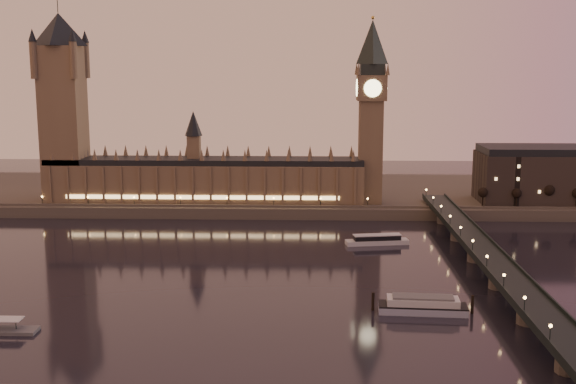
% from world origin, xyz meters
% --- Properties ---
extents(ground, '(700.00, 700.00, 0.00)m').
position_xyz_m(ground, '(0.00, 0.00, 0.00)').
color(ground, black).
rests_on(ground, ground).
extents(far_embankment, '(560.00, 130.00, 6.00)m').
position_xyz_m(far_embankment, '(30.00, 165.00, 3.00)').
color(far_embankment, '#423D35').
rests_on(far_embankment, ground).
extents(palace_of_westminster, '(180.00, 26.62, 52.00)m').
position_xyz_m(palace_of_westminster, '(-40.12, 120.99, 21.71)').
color(palace_of_westminster, brown).
rests_on(palace_of_westminster, ground).
extents(victoria_tower, '(31.68, 31.68, 118.00)m').
position_xyz_m(victoria_tower, '(-120.00, 121.00, 65.79)').
color(victoria_tower, brown).
rests_on(victoria_tower, ground).
extents(big_ben, '(17.68, 17.68, 104.00)m').
position_xyz_m(big_ben, '(53.99, 120.99, 63.95)').
color(big_ben, brown).
rests_on(big_ben, ground).
extents(westminster_bridge, '(13.20, 260.00, 15.30)m').
position_xyz_m(westminster_bridge, '(91.61, 0.00, 5.52)').
color(westminster_bridge, black).
rests_on(westminster_bridge, ground).
extents(bare_tree_0, '(5.52, 5.52, 11.23)m').
position_xyz_m(bare_tree_0, '(115.36, 109.00, 14.37)').
color(bare_tree_0, black).
rests_on(bare_tree_0, ground).
extents(bare_tree_1, '(5.52, 5.52, 11.23)m').
position_xyz_m(bare_tree_1, '(132.60, 109.00, 14.37)').
color(bare_tree_1, black).
rests_on(bare_tree_1, ground).
extents(bare_tree_2, '(5.52, 5.52, 11.23)m').
position_xyz_m(bare_tree_2, '(149.83, 109.00, 14.37)').
color(bare_tree_2, black).
rests_on(bare_tree_2, ground).
extents(cruise_boat_a, '(30.33, 11.22, 4.75)m').
position_xyz_m(cruise_boat_a, '(52.02, 47.71, 2.09)').
color(cruise_boat_a, silver).
rests_on(cruise_boat_a, ground).
extents(moored_barge, '(34.64, 10.41, 6.36)m').
position_xyz_m(moored_barge, '(59.11, -47.45, 2.69)').
color(moored_barge, '#939EBC').
rests_on(moored_barge, ground).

